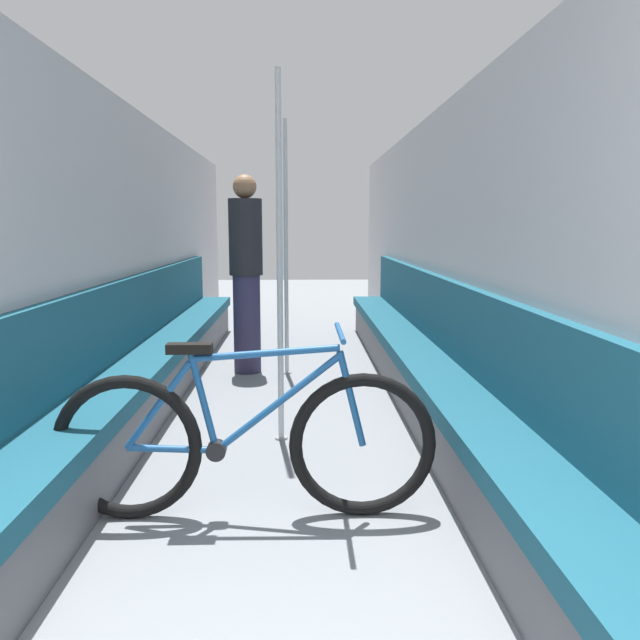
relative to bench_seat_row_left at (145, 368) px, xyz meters
The scene contains 8 objects.
wall_left 0.85m from the bench_seat_row_left, behind, with size 0.10×11.19×2.26m, color #B2B2B7.
wall_right 2.43m from the bench_seat_row_left, ahead, with size 0.10×11.19×2.26m, color #B2B2B7.
bench_seat_row_left is the anchor object (origin of this frame).
bench_seat_row_right 2.06m from the bench_seat_row_left, ahead, with size 0.42×6.97×0.95m.
bicycle 1.95m from the bench_seat_row_left, 63.12° to the right, with size 1.74×0.46×0.87m.
grab_pole_near 1.67m from the bench_seat_row_left, 46.68° to the left, with size 0.08×0.08×2.24m.
grab_pole_far 1.45m from the bench_seat_row_left, 33.96° to the right, with size 0.08×0.08×2.24m.
passenger_standing 1.46m from the bench_seat_row_left, 60.76° to the left, with size 0.30×0.30×1.78m.
Camera 1 is at (0.10, -0.44, 1.33)m, focal length 35.00 mm.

